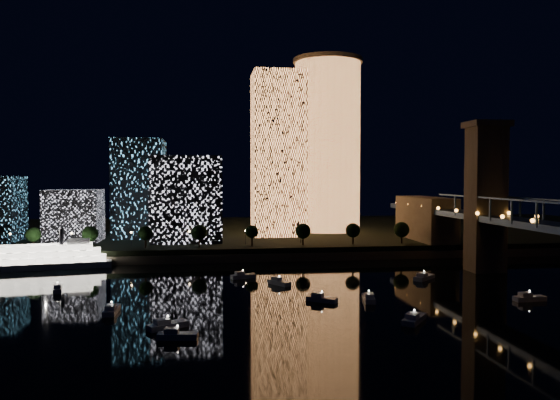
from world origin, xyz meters
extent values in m
plane|color=black|center=(0.00, 0.00, 0.00)|extent=(520.00, 520.00, 0.00)
cube|color=black|center=(0.00, 160.00, 2.50)|extent=(420.00, 160.00, 5.00)
cube|color=#6B5E4C|center=(0.00, 82.00, 1.50)|extent=(420.00, 6.00, 3.00)
cylinder|color=#FF9A51|center=(32.24, 143.89, 46.20)|extent=(32.00, 32.00, 82.39)
cylinder|color=#6B5E4C|center=(32.24, 143.89, 88.39)|extent=(34.00, 34.00, 2.00)
cube|color=#FF9A51|center=(5.25, 126.42, 41.90)|extent=(23.19, 23.19, 73.80)
cube|color=silver|center=(-35.27, 108.01, 22.56)|extent=(28.53, 24.14, 35.12)
cube|color=#50A9DB|center=(-56.68, 129.25, 26.60)|extent=(21.60, 28.08, 43.20)
cube|color=silver|center=(-81.37, 113.07, 15.65)|extent=(21.30, 19.36, 21.30)
cube|color=#6B5E4C|center=(65.00, 50.00, 24.00)|extent=(11.00, 9.00, 48.00)
cube|color=#6B5E4C|center=(65.00, 50.00, 49.00)|extent=(13.00, 11.00, 2.00)
cube|color=#6B5E4C|center=(65.00, 100.00, 11.50)|extent=(12.00, 40.00, 23.00)
cube|color=navy|center=(60.00, 12.00, 21.50)|extent=(0.50, 0.50, 7.00)
cube|color=navy|center=(60.00, 36.00, 21.50)|extent=(0.50, 0.50, 7.00)
cube|color=navy|center=(60.00, 60.00, 21.50)|extent=(0.50, 0.50, 7.00)
sphere|color=orange|center=(59.50, 45.00, 19.80)|extent=(1.20, 1.20, 1.20)
sphere|color=orange|center=(59.50, 90.00, 19.80)|extent=(1.20, 1.20, 1.20)
cube|color=silver|center=(-82.62, 75.54, 1.10)|extent=(44.95, 17.34, 2.19)
cube|color=white|center=(-82.62, 75.54, 3.20)|extent=(41.19, 15.82, 2.01)
cube|color=white|center=(-82.62, 75.54, 5.21)|extent=(37.43, 14.30, 2.01)
cube|color=white|center=(-82.62, 75.54, 7.22)|extent=(31.87, 12.47, 2.01)
cube|color=silver|center=(-71.81, 77.39, 8.96)|extent=(8.14, 6.64, 1.65)
cylinder|color=black|center=(-76.91, 74.66, 10.97)|extent=(1.28, 1.28, 5.48)
cylinder|color=black|center=(-77.53, 78.27, 10.97)|extent=(1.28, 1.28, 5.48)
cube|color=silver|center=(54.03, 7.12, 0.60)|extent=(8.28, 3.06, 1.20)
cube|color=silver|center=(52.81, 7.05, 1.70)|extent=(2.97, 2.28, 1.00)
sphere|color=white|center=(54.03, 7.12, 2.60)|extent=(0.36, 0.36, 0.36)
cube|color=silver|center=(-49.29, 8.70, 0.60)|extent=(2.88, 8.36, 1.20)
cube|color=silver|center=(-49.32, 7.45, 1.70)|extent=(2.24, 2.96, 1.00)
sphere|color=white|center=(-49.29, 8.70, 2.60)|extent=(0.36, 0.36, 0.36)
cube|color=silver|center=(39.03, 38.59, 0.60)|extent=(8.84, 8.51, 1.20)
cube|color=silver|center=(38.01, 37.64, 1.70)|extent=(4.03, 3.99, 1.00)
sphere|color=white|center=(39.03, 38.59, 2.60)|extent=(0.36, 0.36, 0.36)
cube|color=silver|center=(-16.12, 48.01, 0.60)|extent=(8.13, 4.88, 1.20)
cube|color=silver|center=(-17.21, 47.63, 1.70)|extent=(3.22, 2.79, 1.00)
sphere|color=white|center=(-16.12, 48.01, 2.60)|extent=(0.36, 0.36, 0.36)
cube|color=silver|center=(-33.10, -14.03, 0.60)|extent=(8.02, 3.46, 1.20)
cube|color=silver|center=(-34.25, -13.88, 1.70)|extent=(2.96, 2.35, 1.00)
sphere|color=white|center=(-33.10, -14.03, 2.60)|extent=(0.36, 0.36, 0.36)
cube|color=silver|center=(-35.49, -6.18, 0.60)|extent=(8.82, 6.63, 1.20)
cube|color=silver|center=(-36.61, -6.82, 1.70)|extent=(3.71, 3.43, 1.00)
sphere|color=white|center=(-35.49, -6.18, 2.60)|extent=(0.36, 0.36, 0.36)
cube|color=silver|center=(-6.34, 36.25, 0.60)|extent=(6.33, 7.69, 1.20)
cube|color=silver|center=(-6.98, 37.20, 1.70)|extent=(3.15, 3.33, 1.00)
sphere|color=white|center=(-6.34, 36.25, 2.60)|extent=(0.36, 0.36, 0.36)
cube|color=silver|center=(1.43, 13.38, 0.60)|extent=(7.86, 6.52, 1.20)
cube|color=silver|center=(0.47, 14.05, 1.70)|extent=(3.41, 3.24, 1.00)
sphere|color=white|center=(1.43, 13.38, 2.60)|extent=(0.36, 0.36, 0.36)
cube|color=silver|center=(13.47, 12.60, 0.60)|extent=(4.08, 8.48, 1.20)
cube|color=silver|center=(13.24, 11.41, 1.70)|extent=(2.61, 3.19, 1.00)
sphere|color=white|center=(13.47, 12.60, 2.60)|extent=(0.36, 0.36, 0.36)
cube|color=silver|center=(-68.08, 34.90, 0.60)|extent=(3.59, 6.98, 1.20)
cube|color=silver|center=(-67.85, 33.93, 1.70)|extent=(2.22, 2.67, 1.00)
sphere|color=white|center=(-68.08, 34.90, 2.60)|extent=(0.36, 0.36, 0.36)
cube|color=silver|center=(17.26, -8.26, 0.60)|extent=(7.93, 8.95, 1.20)
cube|color=silver|center=(16.42, -9.33, 1.70)|extent=(3.83, 3.97, 1.00)
sphere|color=white|center=(17.26, -8.26, 2.60)|extent=(0.36, 0.36, 0.36)
cylinder|color=black|center=(-90.00, 88.00, 7.00)|extent=(0.70, 0.70, 4.00)
sphere|color=black|center=(-90.00, 88.00, 10.50)|extent=(5.53, 5.53, 5.53)
cylinder|color=black|center=(-70.00, 88.00, 7.00)|extent=(0.70, 0.70, 4.00)
sphere|color=black|center=(-70.00, 88.00, 10.50)|extent=(5.88, 5.88, 5.88)
cylinder|color=black|center=(-50.00, 88.00, 7.00)|extent=(0.70, 0.70, 4.00)
sphere|color=black|center=(-50.00, 88.00, 10.50)|extent=(5.40, 5.40, 5.40)
cylinder|color=black|center=(-30.00, 88.00, 7.00)|extent=(0.70, 0.70, 4.00)
sphere|color=black|center=(-30.00, 88.00, 10.50)|extent=(5.97, 5.97, 5.97)
cylinder|color=black|center=(-10.00, 88.00, 7.00)|extent=(0.70, 0.70, 4.00)
sphere|color=black|center=(-10.00, 88.00, 10.50)|extent=(5.00, 5.00, 5.00)
cylinder|color=black|center=(10.00, 88.00, 7.00)|extent=(0.70, 0.70, 4.00)
sphere|color=black|center=(10.00, 88.00, 10.50)|extent=(6.01, 6.01, 6.01)
cylinder|color=black|center=(30.00, 88.00, 7.00)|extent=(0.70, 0.70, 4.00)
sphere|color=black|center=(30.00, 88.00, 10.50)|extent=(5.76, 5.76, 5.76)
cylinder|color=black|center=(50.00, 88.00, 7.00)|extent=(0.70, 0.70, 4.00)
sphere|color=black|center=(50.00, 88.00, 10.50)|extent=(6.20, 6.20, 6.20)
cylinder|color=black|center=(-100.00, 94.00, 7.50)|extent=(0.24, 0.24, 5.00)
sphere|color=#FFCC7F|center=(-100.00, 94.00, 10.30)|extent=(0.70, 0.70, 0.70)
cylinder|color=black|center=(-78.00, 94.00, 7.50)|extent=(0.24, 0.24, 5.00)
sphere|color=#FFCC7F|center=(-78.00, 94.00, 10.30)|extent=(0.70, 0.70, 0.70)
cylinder|color=black|center=(-56.00, 94.00, 7.50)|extent=(0.24, 0.24, 5.00)
sphere|color=#FFCC7F|center=(-56.00, 94.00, 10.30)|extent=(0.70, 0.70, 0.70)
cylinder|color=black|center=(-34.00, 94.00, 7.50)|extent=(0.24, 0.24, 5.00)
sphere|color=#FFCC7F|center=(-34.00, 94.00, 10.30)|extent=(0.70, 0.70, 0.70)
cylinder|color=black|center=(-12.00, 94.00, 7.50)|extent=(0.24, 0.24, 5.00)
sphere|color=#FFCC7F|center=(-12.00, 94.00, 10.30)|extent=(0.70, 0.70, 0.70)
cylinder|color=black|center=(10.00, 94.00, 7.50)|extent=(0.24, 0.24, 5.00)
sphere|color=#FFCC7F|center=(10.00, 94.00, 10.30)|extent=(0.70, 0.70, 0.70)
cylinder|color=black|center=(32.00, 94.00, 7.50)|extent=(0.24, 0.24, 5.00)
sphere|color=#FFCC7F|center=(32.00, 94.00, 10.30)|extent=(0.70, 0.70, 0.70)
camera|label=1|loc=(-27.50, -120.51, 31.50)|focal=35.00mm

